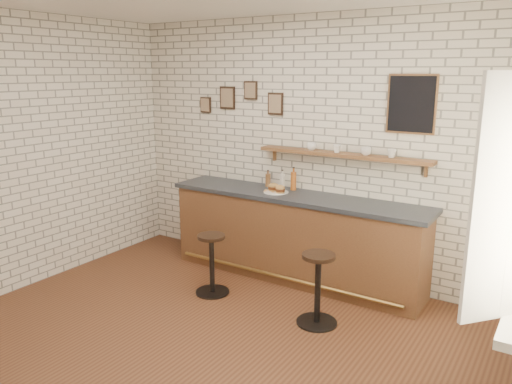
# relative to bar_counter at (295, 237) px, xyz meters

# --- Properties ---
(ground) EXTENTS (5.00, 5.00, 0.00)m
(ground) POSITION_rel_bar_counter_xyz_m (0.06, -1.70, -0.51)
(ground) COLOR brown
(ground) RESTS_ON ground
(bar_counter) EXTENTS (3.10, 0.65, 1.01)m
(bar_counter) POSITION_rel_bar_counter_xyz_m (0.00, 0.00, 0.00)
(bar_counter) COLOR brown
(bar_counter) RESTS_ON ground
(sandwich_plate) EXTENTS (0.28, 0.28, 0.01)m
(sandwich_plate) POSITION_rel_bar_counter_xyz_m (-0.24, -0.04, 0.51)
(sandwich_plate) COLOR white
(sandwich_plate) RESTS_ON bar_counter
(ciabatta_sandwich) EXTENTS (0.28, 0.21, 0.08)m
(ciabatta_sandwich) POSITION_rel_bar_counter_xyz_m (-0.23, -0.04, 0.56)
(ciabatta_sandwich) COLOR #B58A4A
(ciabatta_sandwich) RESTS_ON sandwich_plate
(potato_chips) EXTENTS (0.25, 0.17, 0.00)m
(potato_chips) POSITION_rel_bar_counter_xyz_m (-0.26, -0.04, 0.52)
(potato_chips) COLOR gold
(potato_chips) RESTS_ON sandwich_plate
(bitters_bottle_brown) EXTENTS (0.06, 0.06, 0.20)m
(bitters_bottle_brown) POSITION_rel_bar_counter_xyz_m (-0.48, 0.18, 0.59)
(bitters_bottle_brown) COLOR brown
(bitters_bottle_brown) RESTS_ON bar_counter
(bitters_bottle_white) EXTENTS (0.06, 0.06, 0.23)m
(bitters_bottle_white) POSITION_rel_bar_counter_xyz_m (-0.28, 0.18, 0.60)
(bitters_bottle_white) COLOR silver
(bitters_bottle_white) RESTS_ON bar_counter
(bitters_bottle_amber) EXTENTS (0.07, 0.07, 0.28)m
(bitters_bottle_amber) POSITION_rel_bar_counter_xyz_m (-0.13, 0.18, 0.62)
(bitters_bottle_amber) COLOR #A9541B
(bitters_bottle_amber) RESTS_ON bar_counter
(condiment_bottle_yellow) EXTENTS (0.06, 0.06, 0.19)m
(condiment_bottle_yellow) POSITION_rel_bar_counter_xyz_m (-0.14, 0.18, 0.58)
(condiment_bottle_yellow) COLOR gold
(condiment_bottle_yellow) RESTS_ON bar_counter
(bar_stool_left) EXTENTS (0.37, 0.37, 0.67)m
(bar_stool_left) POSITION_rel_bar_counter_xyz_m (-0.56, -0.86, -0.15)
(bar_stool_left) COLOR black
(bar_stool_left) RESTS_ON ground
(bar_stool_right) EXTENTS (0.40, 0.40, 0.71)m
(bar_stool_right) POSITION_rel_bar_counter_xyz_m (0.71, -0.86, -0.13)
(bar_stool_right) COLOR black
(bar_stool_right) RESTS_ON ground
(wall_shelf) EXTENTS (2.00, 0.18, 0.18)m
(wall_shelf) POSITION_rel_bar_counter_xyz_m (0.46, 0.20, 0.97)
(wall_shelf) COLOR brown
(wall_shelf) RESTS_ON ground
(shelf_cup_a) EXTENTS (0.15, 0.15, 0.09)m
(shelf_cup_a) POSITION_rel_bar_counter_xyz_m (0.09, 0.20, 1.04)
(shelf_cup_a) COLOR white
(shelf_cup_a) RESTS_ON wall_shelf
(shelf_cup_b) EXTENTS (0.13, 0.13, 0.09)m
(shelf_cup_b) POSITION_rel_bar_counter_xyz_m (0.40, 0.20, 1.04)
(shelf_cup_b) COLOR white
(shelf_cup_b) RESTS_ON wall_shelf
(shelf_cup_c) EXTENTS (0.13, 0.13, 0.09)m
(shelf_cup_c) POSITION_rel_bar_counter_xyz_m (0.73, 0.20, 1.04)
(shelf_cup_c) COLOR white
(shelf_cup_c) RESTS_ON wall_shelf
(shelf_cup_d) EXTENTS (0.11, 0.11, 0.09)m
(shelf_cup_d) POSITION_rel_bar_counter_xyz_m (1.01, 0.20, 1.04)
(shelf_cup_d) COLOR white
(shelf_cup_d) RESTS_ON wall_shelf
(back_wall_decor) EXTENTS (2.96, 0.02, 0.56)m
(back_wall_decor) POSITION_rel_bar_counter_xyz_m (0.28, 0.28, 1.54)
(back_wall_decor) COLOR black
(back_wall_decor) RESTS_ON ground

